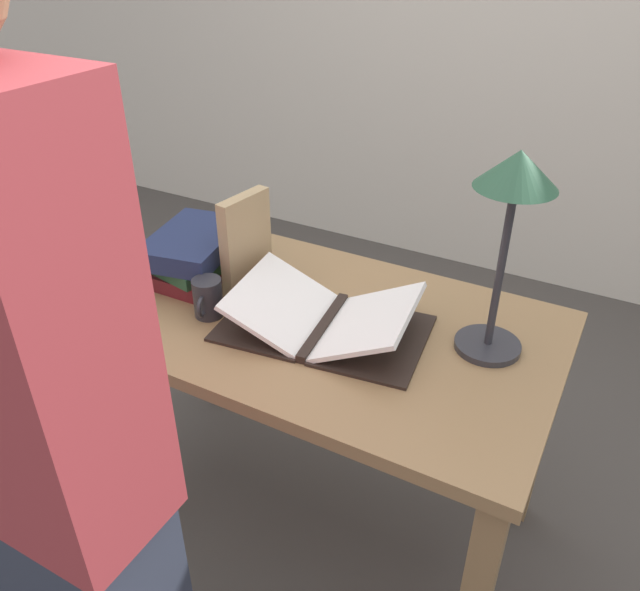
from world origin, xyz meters
name	(u,v)px	position (x,y,z in m)	size (l,w,h in m)	color
ground_plane	(313,510)	(0.00, 0.00, 0.00)	(12.00, 12.00, 0.00)	#47423D
reading_desk	(312,351)	(0.00, 0.00, 0.62)	(1.22, 0.71, 0.73)	#937047
open_book	(324,319)	(0.05, -0.04, 0.76)	(0.53, 0.36, 0.10)	black
book_stack_tall	(195,253)	(-0.38, 0.03, 0.80)	(0.25, 0.33, 0.13)	maroon
book_standing_upright	(246,243)	(-0.22, 0.05, 0.87)	(0.06, 0.17, 0.27)	tan
reading_lamp	(512,201)	(0.43, 0.08, 1.10)	(0.17, 0.17, 0.48)	#2D2D33
coffee_mug	(208,298)	(-0.23, -0.12, 0.78)	(0.07, 0.10, 0.10)	#28282D
person_reader	(60,490)	(-0.05, -0.73, 0.81)	(0.36, 0.21, 1.64)	#2D3342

